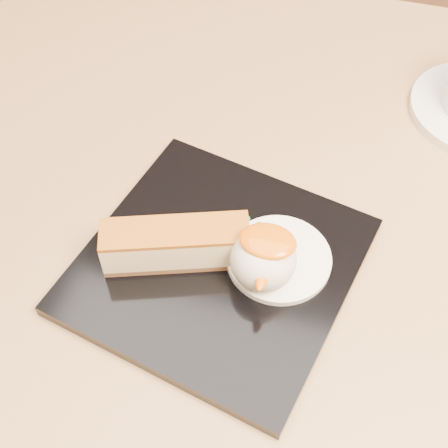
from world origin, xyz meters
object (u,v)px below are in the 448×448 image
(cheesecake, at_px, (176,244))
(ice_cream_scoop, at_px, (263,259))
(table, at_px, (253,313))
(dessert_plate, at_px, (218,265))

(cheesecake, bearing_deg, ice_cream_scoop, -19.39)
(table, relative_size, dessert_plate, 3.64)
(cheesecake, bearing_deg, dessert_plate, -11.26)
(table, bearing_deg, dessert_plate, -115.26)
(dessert_plate, bearing_deg, cheesecake, -171.87)
(table, height_order, dessert_plate, dessert_plate)
(table, xyz_separation_m, cheesecake, (-0.06, -0.06, 0.19))
(table, distance_m, cheesecake, 0.20)
(dessert_plate, bearing_deg, table, 64.74)
(table, distance_m, ice_cream_scoop, 0.20)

